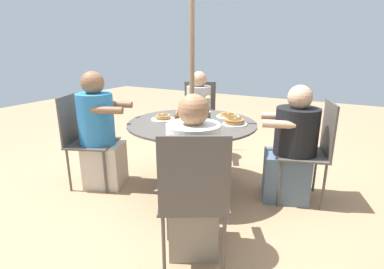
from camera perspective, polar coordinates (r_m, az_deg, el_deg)
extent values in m
plane|color=tan|center=(3.20, 0.00, -10.29)|extent=(12.00, 12.00, 0.00)
cylinder|color=#4C4742|center=(3.19, 0.00, -10.17)|extent=(0.48, 0.48, 0.01)
cylinder|color=#4C4742|center=(3.05, 0.00, -4.42)|extent=(0.10, 0.10, 0.70)
cylinder|color=#4C4742|center=(2.94, 0.00, 2.15)|extent=(1.26, 1.26, 0.02)
cylinder|color=#846B4C|center=(2.86, 0.00, 12.06)|extent=(0.05, 0.05, 2.44)
cylinder|color=#514C47|center=(3.89, 3.92, -1.65)|extent=(0.02, 0.02, 0.46)
cylinder|color=#514C47|center=(3.91, -1.68, -1.50)|extent=(0.02, 0.02, 0.46)
cylinder|color=#514C47|center=(4.25, 4.04, -0.03)|extent=(0.02, 0.02, 0.46)
cylinder|color=#514C47|center=(4.28, -1.09, 0.10)|extent=(0.02, 0.02, 0.46)
cube|color=#514C47|center=(4.01, 1.32, 2.49)|extent=(0.59, 0.59, 0.02)
cube|color=#514C47|center=(4.17, 1.54, 6.63)|extent=(0.19, 0.40, 0.49)
cube|color=#3D3D42|center=(3.98, 1.19, -1.20)|extent=(0.42, 0.40, 0.46)
cylinder|color=#B2B2B2|center=(3.90, 1.28, 5.62)|extent=(0.31, 0.31, 0.49)
sphere|color=tan|center=(3.85, 1.32, 10.50)|extent=(0.20, 0.20, 0.20)
cylinder|color=tan|center=(3.70, 3.06, 6.81)|extent=(0.30, 0.18, 0.07)
cylinder|color=tan|center=(3.72, -0.84, 6.87)|extent=(0.30, 0.18, 0.07)
cylinder|color=#514C47|center=(3.47, -13.85, -4.45)|extent=(0.02, 0.02, 0.46)
cylinder|color=#514C47|center=(3.14, -16.24, -6.92)|extent=(0.02, 0.02, 0.46)
cylinder|color=#514C47|center=(3.62, -19.54, -4.07)|extent=(0.02, 0.02, 0.46)
cylinder|color=#514C47|center=(3.30, -22.40, -6.36)|extent=(0.02, 0.02, 0.46)
cube|color=#514C47|center=(3.30, -18.38, -1.57)|extent=(0.58, 0.58, 0.02)
cube|color=#514C47|center=(3.33, -22.16, 2.79)|extent=(0.40, 0.17, 0.49)
cube|color=beige|center=(3.33, -16.22, -5.54)|extent=(0.46, 0.48, 0.46)
cylinder|color=teal|center=(3.20, -17.83, 2.77)|extent=(0.36, 0.36, 0.53)
sphere|color=brown|center=(3.14, -18.43, 9.33)|extent=(0.23, 0.23, 0.23)
cylinder|color=brown|center=(3.24, -13.94, 5.59)|extent=(0.18, 0.31, 0.07)
cylinder|color=brown|center=(2.97, -15.87, 4.48)|extent=(0.18, 0.31, 0.07)
cylinder|color=#514C47|center=(2.34, -4.63, -14.83)|extent=(0.02, 0.02, 0.46)
cylinder|color=#514C47|center=(2.35, 5.03, -14.78)|extent=(0.02, 0.02, 0.46)
cylinder|color=#514C47|center=(2.03, -5.42, -20.48)|extent=(0.02, 0.02, 0.46)
cylinder|color=#514C47|center=(2.03, 6.10, -20.40)|extent=(0.02, 0.02, 0.46)
cube|color=#514C47|center=(2.05, 0.28, -12.01)|extent=(0.61, 0.61, 0.02)
cube|color=#514C47|center=(1.75, 0.39, -8.05)|extent=(0.22, 0.38, 0.49)
cube|color=gray|center=(2.27, 0.23, -15.88)|extent=(0.49, 0.48, 0.46)
cylinder|color=white|center=(2.00, 0.27, -5.03)|extent=(0.36, 0.36, 0.51)
sphere|color=#A3704C|center=(1.90, 0.28, 4.71)|extent=(0.21, 0.21, 0.21)
cylinder|color=#A3704C|center=(2.14, -3.66, -0.17)|extent=(0.29, 0.20, 0.07)
cylinder|color=#A3704C|center=(2.14, 4.06, -0.15)|extent=(0.29, 0.20, 0.07)
cylinder|color=#514C47|center=(2.90, 16.33, -9.01)|extent=(0.02, 0.02, 0.46)
cylinder|color=#514C47|center=(3.24, 15.76, -6.11)|extent=(0.02, 0.02, 0.46)
cylinder|color=#514C47|center=(2.96, 23.78, -9.21)|extent=(0.02, 0.02, 0.46)
cylinder|color=#514C47|center=(3.30, 22.41, -6.36)|extent=(0.02, 0.02, 0.46)
cube|color=#514C47|center=(3.01, 20.01, -3.48)|extent=(0.56, 0.56, 0.02)
cube|color=#514C47|center=(2.98, 24.59, 0.98)|extent=(0.41, 0.15, 0.49)
cube|color=slate|center=(3.08, 17.37, -7.53)|extent=(0.48, 0.51, 0.46)
cylinder|color=black|center=(2.94, 19.27, 0.51)|extent=(0.39, 0.39, 0.45)
sphere|color=#DBA884|center=(2.87, 19.89, 6.71)|extent=(0.22, 0.22, 0.22)
cylinder|color=#DBA884|center=(2.73, 16.21, 1.88)|extent=(0.15, 0.29, 0.07)
cylinder|color=#DBA884|center=(3.04, 15.72, 3.39)|extent=(0.15, 0.29, 0.07)
cylinder|color=white|center=(3.38, -1.02, 4.35)|extent=(0.24, 0.24, 0.01)
cylinder|color=#AD7A3D|center=(3.38, -1.09, 4.53)|extent=(0.14, 0.14, 0.01)
cylinder|color=#AD7A3D|center=(3.38, -1.06, 4.69)|extent=(0.14, 0.14, 0.01)
cylinder|color=#AD7A3D|center=(3.37, -1.14, 4.83)|extent=(0.14, 0.14, 0.01)
cylinder|color=#AD7A3D|center=(3.38, -1.07, 5.03)|extent=(0.14, 0.14, 0.01)
ellipsoid|color=brown|center=(3.37, -1.03, 5.12)|extent=(0.11, 0.10, 0.00)
cube|color=#F4E084|center=(3.38, -0.94, 5.25)|extent=(0.03, 0.03, 0.01)
cylinder|color=white|center=(2.89, 8.10, 2.01)|extent=(0.24, 0.24, 0.01)
cylinder|color=#AD7A3D|center=(2.88, 8.03, 2.23)|extent=(0.17, 0.17, 0.01)
cylinder|color=#AD7A3D|center=(2.88, 8.11, 2.41)|extent=(0.18, 0.18, 0.01)
cylinder|color=#AD7A3D|center=(2.88, 8.15, 2.63)|extent=(0.18, 0.18, 0.01)
cylinder|color=#AD7A3D|center=(2.87, 8.04, 2.82)|extent=(0.18, 0.18, 0.01)
ellipsoid|color=brown|center=(2.87, 8.14, 2.98)|extent=(0.14, 0.13, 0.00)
cube|color=#F4E084|center=(2.86, 8.25, 3.05)|extent=(0.02, 0.02, 0.01)
cylinder|color=white|center=(3.05, -5.55, 2.92)|extent=(0.24, 0.24, 0.01)
cylinder|color=#AD7A3D|center=(3.05, -5.59, 3.14)|extent=(0.14, 0.14, 0.01)
cylinder|color=#AD7A3D|center=(3.04, -5.51, 3.35)|extent=(0.15, 0.15, 0.01)
cylinder|color=#AD7A3D|center=(3.04, -5.51, 3.59)|extent=(0.15, 0.15, 0.01)
ellipsoid|color=brown|center=(3.04, -5.57, 3.76)|extent=(0.12, 0.11, 0.00)
cube|color=#F4E084|center=(3.04, -5.67, 3.87)|extent=(0.03, 0.03, 0.01)
cylinder|color=white|center=(2.53, 0.56, 0.05)|extent=(0.24, 0.24, 0.01)
cylinder|color=#AD7A3D|center=(2.52, 0.61, 0.24)|extent=(0.17, 0.17, 0.01)
cylinder|color=#AD7A3D|center=(2.52, 0.62, 0.50)|extent=(0.17, 0.17, 0.01)
cylinder|color=#AD7A3D|center=(2.52, 0.58, 0.66)|extent=(0.17, 0.17, 0.01)
ellipsoid|color=brown|center=(2.52, 0.56, 0.83)|extent=(0.13, 0.12, 0.00)
cube|color=#F4E084|center=(2.51, 0.40, 0.95)|extent=(0.03, 0.03, 0.01)
cylinder|color=white|center=(3.18, 6.85, 3.42)|extent=(0.24, 0.24, 0.01)
cylinder|color=#AD7A3D|center=(3.17, 6.90, 3.57)|extent=(0.17, 0.17, 0.01)
cylinder|color=#AD7A3D|center=(3.18, 6.86, 3.80)|extent=(0.18, 0.18, 0.01)
ellipsoid|color=brown|center=(3.17, 6.87, 3.90)|extent=(0.14, 0.13, 0.00)
cube|color=#F4E084|center=(3.18, 6.91, 4.03)|extent=(0.03, 0.03, 0.01)
cylinder|color=brown|center=(2.82, -2.58, 2.76)|extent=(0.08, 0.08, 0.10)
cylinder|color=brown|center=(2.80, -2.60, 4.21)|extent=(0.03, 0.03, 0.04)
torus|color=brown|center=(2.79, -2.95, 2.92)|extent=(0.05, 0.01, 0.05)
cylinder|color=#33513D|center=(2.96, 2.76, 3.37)|extent=(0.08, 0.08, 0.09)
cylinder|color=white|center=(2.95, 2.78, 4.34)|extent=(0.08, 0.08, 0.01)
cylinder|color=silver|center=(2.97, -2.16, 3.81)|extent=(0.08, 0.08, 0.13)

